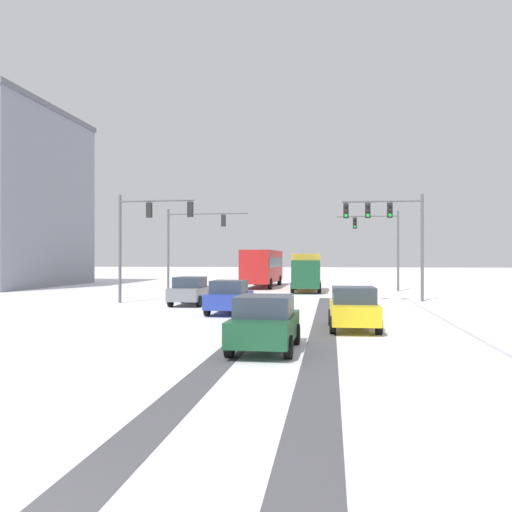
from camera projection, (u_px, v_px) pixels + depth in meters
wheel_track_left_lane at (323, 332)px, 20.34m from camera, size 0.93×34.19×0.01m
wheel_track_right_lane at (253, 331)px, 20.68m from camera, size 0.83×34.19×0.01m
traffic_signal_near_left at (145, 226)px, 33.15m from camera, size 4.73×0.52×6.50m
traffic_signal_far_left at (190, 235)px, 43.05m from camera, size 6.41×0.39×6.50m
traffic_signal_near_right at (390, 224)px, 33.23m from camera, size 4.81×0.39×6.50m
traffic_signal_far_right at (381, 237)px, 45.17m from camera, size 5.00×0.54×6.50m
car_grey_lead at (190, 291)px, 31.81m from camera, size 1.86×4.11×1.62m
car_blue_second at (229, 297)px, 26.98m from camera, size 1.90×4.13×1.62m
car_yellow_cab_third at (354, 308)px, 20.96m from camera, size 1.90×4.14×1.62m
car_dark_green_fourth at (265, 323)px, 16.25m from camera, size 1.90×4.13×1.62m
bus_oncoming at (263, 265)px, 51.56m from camera, size 2.84×11.05×3.38m
box_truck_delivery at (306, 271)px, 44.51m from camera, size 2.45×7.45×3.02m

